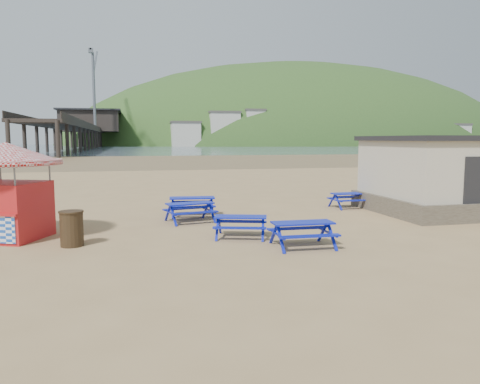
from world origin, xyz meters
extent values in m
plane|color=tan|center=(0.00, 0.00, 0.00)|extent=(400.00, 400.00, 0.00)
plane|color=olive|center=(0.00, 55.00, 0.00)|extent=(400.00, 400.00, 0.00)
plane|color=#435460|center=(0.00, 170.00, 0.01)|extent=(400.00, 400.00, 0.00)
cube|color=#180CAE|center=(-0.69, 2.40, 0.71)|extent=(1.82, 0.85, 0.05)
cube|color=#180CAE|center=(-0.63, 2.98, 0.44)|extent=(1.78, 0.42, 0.05)
cube|color=#180CAE|center=(-0.75, 1.81, 0.44)|extent=(1.78, 0.42, 0.05)
cube|color=#180CAE|center=(-0.95, 1.01, 0.69)|extent=(1.79, 0.99, 0.05)
cube|color=#180CAE|center=(-1.07, 1.56, 0.42)|extent=(1.71, 0.58, 0.05)
cube|color=#180CAE|center=(-0.84, 0.46, 0.42)|extent=(1.71, 0.58, 0.05)
cube|color=#180CAE|center=(6.34, 2.95, 0.64)|extent=(1.60, 0.67, 0.04)
cube|color=#180CAE|center=(6.32, 3.47, 0.39)|extent=(1.59, 0.28, 0.04)
cube|color=#180CAE|center=(6.36, 2.42, 0.39)|extent=(1.59, 0.28, 0.04)
cube|color=#180CAE|center=(0.22, -2.04, 0.65)|extent=(1.70, 1.06, 0.04)
cube|color=#180CAE|center=(0.38, -1.53, 0.40)|extent=(1.59, 0.68, 0.04)
cube|color=#180CAE|center=(0.07, -2.55, 0.40)|extent=(1.59, 0.68, 0.04)
cube|color=#180CAE|center=(1.61, -3.70, 0.69)|extent=(1.72, 0.70, 0.05)
cube|color=#180CAE|center=(1.63, -3.13, 0.43)|extent=(1.71, 0.27, 0.05)
cube|color=#180CAE|center=(1.60, -4.27, 0.43)|extent=(1.71, 0.27, 0.05)
cube|color=red|center=(-6.65, -0.61, 0.86)|extent=(2.49, 2.49, 1.72)
cone|color=silver|center=(-6.65, -0.61, 2.63)|extent=(4.29, 4.29, 0.60)
cylinder|color=silver|center=(-6.65, -0.61, 2.33)|extent=(4.18, 4.18, 0.16)
cylinder|color=#382515|center=(-4.70, -2.08, 0.49)|extent=(0.64, 0.64, 0.97)
cylinder|color=#382515|center=(-4.70, -2.08, 0.99)|extent=(0.69, 0.69, 0.05)
cube|color=#665B4C|center=(10.50, 1.00, 0.35)|extent=(7.40, 5.40, 0.70)
cube|color=beige|center=(10.50, 1.00, 1.85)|extent=(7.00, 5.00, 2.30)
cube|color=black|center=(10.50, 1.00, 3.05)|extent=(7.30, 5.30, 0.20)
cube|color=black|center=(9.00, -1.52, 1.40)|extent=(0.90, 0.06, 2.00)
cube|color=black|center=(-18.00, 175.00, 6.00)|extent=(9.00, 220.00, 0.60)
cube|color=black|center=(-18.00, 186.00, 10.00)|extent=(22.00, 30.00, 8.00)
cube|color=black|center=(-18.00, 186.00, 14.30)|extent=(24.00, 32.00, 0.60)
cylinder|color=slate|center=(-15.00, 164.00, 20.00)|extent=(1.00, 1.00, 28.00)
cube|color=slate|center=(-15.00, 178.00, 33.00)|extent=(0.60, 25.63, 12.38)
ellipsoid|color=#2D4C1E|center=(90.00, 230.00, -10.00)|extent=(264.00, 144.00, 108.00)
camera|label=1|loc=(-3.05, -15.83, 3.02)|focal=35.00mm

